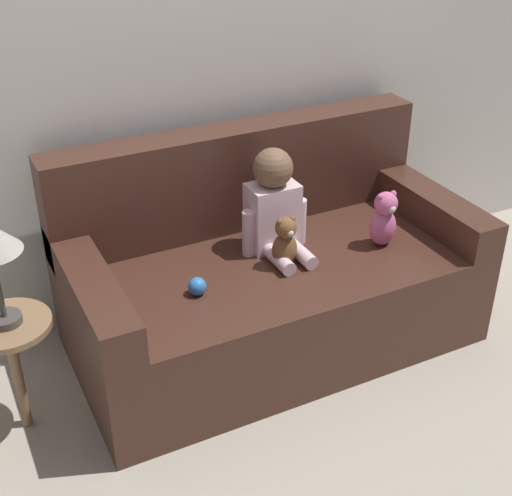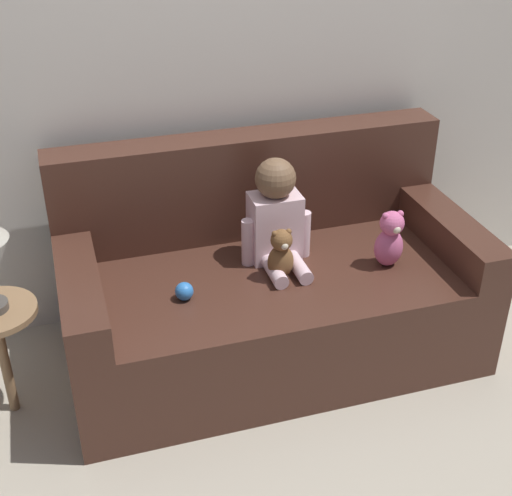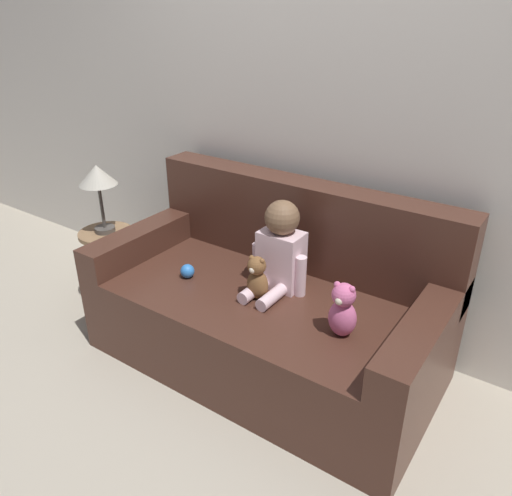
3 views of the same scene
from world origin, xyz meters
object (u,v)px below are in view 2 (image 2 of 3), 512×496
object	(u,v)px
teddy_bear_brown	(281,254)
toy_ball	(184,291)
couch	(268,286)
person_baby	(276,217)
plush_toy_side	(390,239)

from	to	relation	value
teddy_bear_brown	toy_ball	xyz separation A→B (m)	(-0.42, -0.04, -0.08)
couch	toy_ball	world-z (taller)	couch
toy_ball	person_baby	bearing A→B (deg)	23.44
teddy_bear_brown	plush_toy_side	bearing A→B (deg)	-4.93
couch	person_baby	xyz separation A→B (m)	(0.04, 0.02, 0.33)
person_baby	toy_ball	distance (m)	0.51
person_baby	plush_toy_side	distance (m)	0.49
couch	plush_toy_side	bearing A→B (deg)	-20.08
teddy_bear_brown	toy_ball	size ratio (longest dim) A/B	3.08
plush_toy_side	toy_ball	world-z (taller)	plush_toy_side
person_baby	plush_toy_side	size ratio (longest dim) A/B	1.78
couch	teddy_bear_brown	bearing A→B (deg)	-85.70
plush_toy_side	teddy_bear_brown	bearing A→B (deg)	175.07
person_baby	toy_ball	size ratio (longest dim) A/B	6.23
couch	teddy_bear_brown	xyz separation A→B (m)	(0.01, -0.13, 0.24)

